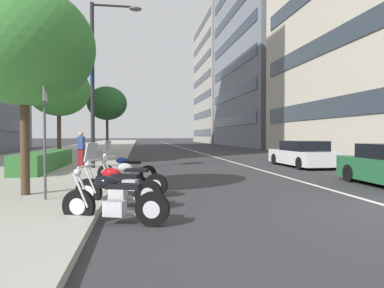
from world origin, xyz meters
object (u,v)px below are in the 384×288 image
Objects in this scene: motorcycle_by_sign_pole at (125,170)px; pedestrian_on_plaza at (81,149)px; street_tree_by_lamp_post at (24,46)px; parking_sign_by_curb at (45,129)px; street_lamp_with_banners at (100,68)px; car_approaching_light at (302,155)px; street_tree_far_plaza at (59,90)px; motorcycle_far_end_row at (114,202)px; street_tree_mid_sidewalk at (107,103)px; motorcycle_mid_row at (129,181)px; motorcycle_under_tarp at (116,188)px.

pedestrian_on_plaza is at bearing -44.71° from motorcycle_by_sign_pole.
street_tree_by_lamp_post reaches higher than motorcycle_by_sign_pole.
parking_sign_by_curb is 0.36× the size of street_lamp_with_banners.
car_approaching_light is 13.76m from street_tree_far_plaza.
motorcycle_far_end_row is 0.35× the size of street_tree_mid_sidewalk.
street_tree_mid_sidewalk is (18.00, 2.24, 3.98)m from motorcycle_by_sign_pole.
motorcycle_mid_row is 21.33m from street_tree_mid_sidewalk.
motorcycle_far_end_row is at bearing 138.81° from car_approaching_light.
motorcycle_by_sign_pole is 4.45m from parking_sign_by_curb.
car_approaching_light is (8.93, -9.03, 0.20)m from motorcycle_under_tarp.
pedestrian_on_plaza is at bearing -152.77° from street_tree_far_plaza.
car_approaching_light is (4.65, -9.00, 0.21)m from motorcycle_by_sign_pole.
street_lamp_with_banners reaches higher than street_tree_far_plaza.
pedestrian_on_plaza is at bearing -1.14° from street_tree_by_lamp_post.
motorcycle_far_end_row is 0.99× the size of motorcycle_under_tarp.
car_approaching_light is 2.73× the size of pedestrian_on_plaza.
street_tree_mid_sidewalk is (20.81, 2.46, 4.00)m from motorcycle_mid_row.
motorcycle_mid_row is at bearing -74.16° from motorcycle_far_end_row.
motorcycle_far_end_row is at bearing -138.67° from parking_sign_by_curb.
pedestrian_on_plaza reaches higher than car_approaching_light.
motorcycle_under_tarp is 0.97× the size of motorcycle_by_sign_pole.
street_tree_by_lamp_post reaches higher than motorcycle_mid_row.
street_tree_mid_sidewalk reaches higher than motorcycle_mid_row.
parking_sign_by_curb is at bearing 128.06° from car_approaching_light.
motorcycle_by_sign_pole is at bearing -172.91° from street_tree_mid_sidewalk.
car_approaching_light is at bearing -139.91° from street_tree_mid_sidewalk.
motorcycle_under_tarp is 1.01× the size of motorcycle_mid_row.
motorcycle_by_sign_pole reaches higher than motorcycle_far_end_row.
motorcycle_far_end_row reaches higher than motorcycle_mid_row.
street_tree_by_lamp_post is 10.95m from street_tree_far_plaza.
motorcycle_mid_row is 0.37× the size of street_tree_far_plaza.
street_tree_far_plaza is at bearing -50.02° from motorcycle_under_tarp.
street_tree_mid_sidewalk is (22.28, 2.20, 3.97)m from motorcycle_under_tarp.
street_tree_by_lamp_post is at bearing 71.17° from motorcycle_by_sign_pole.
street_lamp_with_banners is at bearing -143.91° from street_tree_far_plaza.
street_lamp_with_banners is at bearing -54.03° from motorcycle_by_sign_pole.
parking_sign_by_curb is (1.93, 1.70, 1.38)m from motorcycle_far_end_row.
parking_sign_by_curb is (-8.53, 10.69, 1.15)m from car_approaching_light.
street_tree_mid_sidewalk is 14.03m from pedestrian_on_plaza.
street_tree_far_plaza reaches higher than pedestrian_on_plaza.
motorcycle_far_end_row is 2.92m from parking_sign_by_curb.
parking_sign_by_curb reaches higher than motorcycle_under_tarp.
street_lamp_with_banners reaches higher than motorcycle_by_sign_pole.
motorcycle_by_sign_pole reaches higher than motorcycle_mid_row.
street_tree_far_plaza is at bearing 36.09° from street_lamp_with_banners.
pedestrian_on_plaza is (7.50, -0.15, -2.88)m from street_tree_by_lamp_post.
parking_sign_by_curb reaches higher than motorcycle_mid_row.
street_tree_by_lamp_post reaches higher than parking_sign_by_curb.
car_approaching_light is 11.23m from pedestrian_on_plaza.
motorcycle_by_sign_pole is (5.81, 0.01, 0.02)m from motorcycle_far_end_row.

